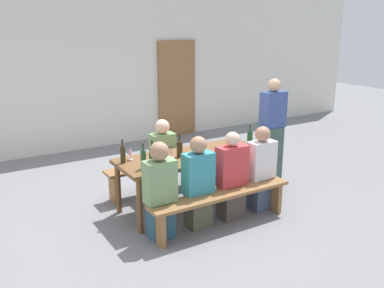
{
  "coord_description": "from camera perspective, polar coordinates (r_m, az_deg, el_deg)",
  "views": [
    {
      "loc": [
        -2.79,
        -4.56,
        2.44
      ],
      "look_at": [
        0.0,
        0.0,
        0.9
      ],
      "focal_mm": 39.08,
      "sensor_mm": 36.0,
      "label": 1
    }
  ],
  "objects": [
    {
      "name": "wine_bottle_2",
      "position": [
        5.98,
        7.89,
        0.73
      ],
      "size": [
        0.08,
        0.08,
        0.32
      ],
      "color": "#194723",
      "rests_on": "tasting_table"
    },
    {
      "name": "ground_plane",
      "position": [
        5.88,
        0.0,
        -8.46
      ],
      "size": [
        24.0,
        24.0,
        0.0
      ],
      "primitive_type": "plane",
      "color": "slate"
    },
    {
      "name": "bench_near",
      "position": [
        5.2,
        4.06,
        -7.62
      ],
      "size": [
        1.94,
        0.3,
        0.45
      ],
      "color": "olive",
      "rests_on": "ground"
    },
    {
      "name": "seated_guest_near_3",
      "position": [
        5.68,
        9.4,
        -3.59
      ],
      "size": [
        0.37,
        0.24,
        1.16
      ],
      "rotation": [
        0.0,
        0.0,
        1.57
      ],
      "color": "#404E6A",
      "rests_on": "ground"
    },
    {
      "name": "seated_guest_near_0",
      "position": [
        4.87,
        -4.36,
        -6.59
      ],
      "size": [
        0.37,
        0.24,
        1.18
      ],
      "rotation": [
        0.0,
        0.0,
        1.57
      ],
      "color": "#284E64",
      "rests_on": "ground"
    },
    {
      "name": "back_wall",
      "position": [
        8.66,
        -12.72,
        10.13
      ],
      "size": [
        14.0,
        0.2,
        3.2
      ],
      "primitive_type": "cube",
      "color": "silver",
      "rests_on": "ground"
    },
    {
      "name": "bench_far",
      "position": [
        6.31,
        -3.32,
        -3.26
      ],
      "size": [
        1.94,
        0.3,
        0.45
      ],
      "color": "olive",
      "rests_on": "ground"
    },
    {
      "name": "seated_guest_far_0",
      "position": [
        6.05,
        -4.0,
        -2.14
      ],
      "size": [
        0.35,
        0.24,
        1.15
      ],
      "rotation": [
        0.0,
        0.0,
        -1.57
      ],
      "color": "#483A45",
      "rests_on": "ground"
    },
    {
      "name": "tasting_table",
      "position": [
        5.63,
        0.0,
        -2.24
      ],
      "size": [
        2.04,
        0.8,
        0.75
      ],
      "color": "brown",
      "rests_on": "ground"
    },
    {
      "name": "wine_bottle_3",
      "position": [
        5.33,
        -9.42,
        -1.37
      ],
      "size": [
        0.07,
        0.07,
        0.31
      ],
      "color": "#332814",
      "rests_on": "tasting_table"
    },
    {
      "name": "standing_host",
      "position": [
        6.47,
        10.83,
        1.18
      ],
      "size": [
        0.38,
        0.24,
        1.67
      ],
      "rotation": [
        0.0,
        0.0,
        3.14
      ],
      "color": "#3B524A",
      "rests_on": "ground"
    },
    {
      "name": "wine_glass_1",
      "position": [
        5.41,
        -4.86,
        -1.04
      ],
      "size": [
        0.07,
        0.07,
        0.15
      ],
      "color": "silver",
      "rests_on": "tasting_table"
    },
    {
      "name": "seated_guest_near_2",
      "position": [
        5.39,
        5.4,
        -4.66
      ],
      "size": [
        0.4,
        0.24,
        1.15
      ],
      "rotation": [
        0.0,
        0.0,
        1.57
      ],
      "color": "#4A4139",
      "rests_on": "ground"
    },
    {
      "name": "seated_guest_near_1",
      "position": [
        5.11,
        0.85,
        -5.56
      ],
      "size": [
        0.37,
        0.24,
        1.17
      ],
      "rotation": [
        0.0,
        0.0,
        1.57
      ],
      "color": "#4E4C39",
      "rests_on": "ground"
    },
    {
      "name": "wine_glass_0",
      "position": [
        5.46,
        -2.81,
        -0.94
      ],
      "size": [
        0.06,
        0.06,
        0.14
      ],
      "color": "silver",
      "rests_on": "tasting_table"
    },
    {
      "name": "wine_glass_3",
      "position": [
        5.94,
        6.32,
        0.56
      ],
      "size": [
        0.06,
        0.06,
        0.17
      ],
      "color": "silver",
      "rests_on": "tasting_table"
    },
    {
      "name": "wine_bottle_0",
      "position": [
        5.07,
        -6.66,
        -2.06
      ],
      "size": [
        0.07,
        0.07,
        0.32
      ],
      "color": "#234C2D",
      "rests_on": "tasting_table"
    },
    {
      "name": "wine_bottle_1",
      "position": [
        5.09,
        -5.43,
        -1.86
      ],
      "size": [
        0.08,
        0.08,
        0.35
      ],
      "color": "#194723",
      "rests_on": "tasting_table"
    },
    {
      "name": "wine_bottle_4",
      "position": [
        5.49,
        -1.7,
        -0.64
      ],
      "size": [
        0.08,
        0.08,
        0.31
      ],
      "color": "#332814",
      "rests_on": "tasting_table"
    },
    {
      "name": "wooden_door",
      "position": [
        9.3,
        -2.06,
        7.48
      ],
      "size": [
        0.9,
        0.06,
        2.1
      ],
      "primitive_type": "cube",
      "color": "olive",
      "rests_on": "ground"
    },
    {
      "name": "wine_glass_2",
      "position": [
        5.42,
        -8.42,
        -1.03
      ],
      "size": [
        0.08,
        0.08,
        0.16
      ],
      "color": "silver",
      "rests_on": "tasting_table"
    }
  ]
}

